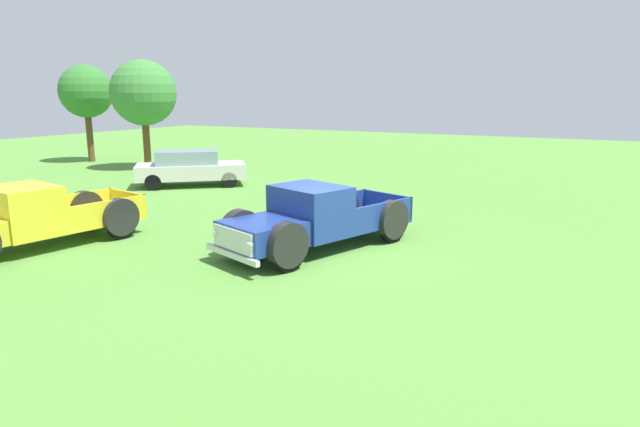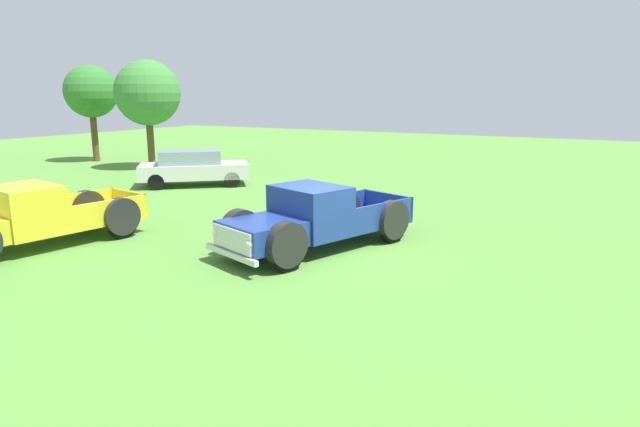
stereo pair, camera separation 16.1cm
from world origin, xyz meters
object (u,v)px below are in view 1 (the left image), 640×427
oak_tree_east (86,92)px  oak_tree_west (143,93)px  pickup_truck_foreground (309,220)px  pickup_truck_behind_left (22,220)px  sedan_distant_a (190,167)px

oak_tree_east → oak_tree_west: bearing=-97.6°
pickup_truck_foreground → oak_tree_west: 17.86m
pickup_truck_foreground → oak_tree_east: oak_tree_east is taller
pickup_truck_behind_left → oak_tree_west: size_ratio=1.01×
oak_tree_west → sedan_distant_a: bearing=-119.2°
pickup_truck_foreground → oak_tree_west: oak_tree_west is taller
sedan_distant_a → oak_tree_east: 11.85m
pickup_truck_foreground → pickup_truck_behind_left: bearing=117.9°
oak_tree_east → pickup_truck_behind_left: bearing=-134.4°
pickup_truck_foreground → sedan_distant_a: pickup_truck_foreground is taller
pickup_truck_behind_left → oak_tree_east: oak_tree_east is taller
pickup_truck_foreground → pickup_truck_behind_left: pickup_truck_foreground is taller
pickup_truck_foreground → oak_tree_east: size_ratio=1.05×
pickup_truck_foreground → oak_tree_west: bearing=57.9°
pickup_truck_behind_left → oak_tree_west: oak_tree_west is taller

